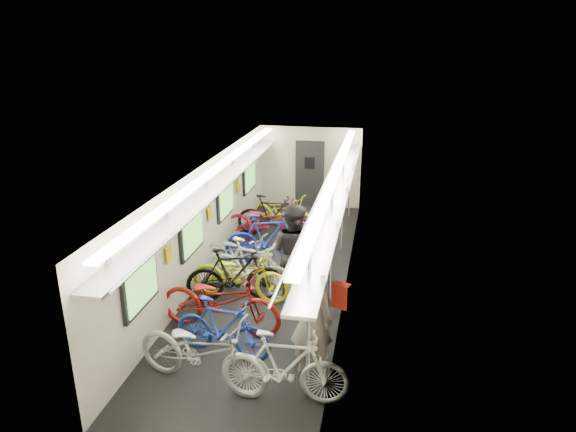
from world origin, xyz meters
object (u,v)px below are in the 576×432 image
at_px(bicycle_0, 201,351).
at_px(bicycle_1, 222,328).
at_px(passenger_near, 311,322).
at_px(passenger_mid, 294,252).
at_px(backpack, 341,295).

xyz_separation_m(bicycle_0, bicycle_1, (0.08, 0.76, -0.06)).
relative_size(bicycle_1, passenger_near, 0.94).
xyz_separation_m(passenger_mid, backpack, (1.09, -2.19, 0.32)).
xyz_separation_m(passenger_near, passenger_mid, (-0.68, 2.35, 0.08)).
relative_size(bicycle_0, backpack, 5.61).
bearing_deg(backpack, passenger_near, -135.24).
distance_m(bicycle_0, passenger_near, 1.65).
xyz_separation_m(bicycle_0, passenger_near, (1.52, 0.55, 0.32)).
bearing_deg(passenger_near, passenger_mid, -80.16).
relative_size(passenger_near, backpack, 4.65).
bearing_deg(passenger_mid, passenger_near, 131.49).
distance_m(bicycle_0, bicycle_1, 0.76).
xyz_separation_m(bicycle_0, backpack, (1.94, 0.71, 0.72)).
bearing_deg(backpack, passenger_mid, 139.69).
distance_m(passenger_mid, backpack, 2.47).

